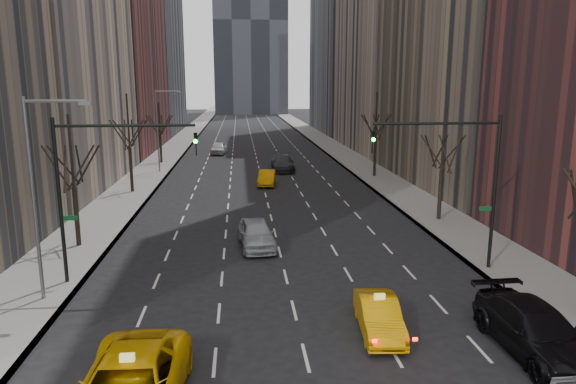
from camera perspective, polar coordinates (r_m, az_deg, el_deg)
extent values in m
cube|color=slate|center=(83.85, -12.28, 5.00)|extent=(4.50, 320.00, 0.15)
cube|color=slate|center=(84.49, 4.51, 5.28)|extent=(4.50, 320.00, 0.15)
cylinder|color=black|center=(33.12, -22.43, -2.51)|extent=(0.28, 0.28, 3.57)
cylinder|color=black|center=(32.44, -22.97, 4.20)|extent=(0.16, 0.16, 4.25)
cylinder|color=black|center=(33.31, -22.18, 2.88)|extent=(0.42, 1.80, 2.52)
cylinder|color=black|center=(32.60, -21.34, 2.77)|extent=(1.74, 0.72, 2.52)
cylinder|color=black|center=(31.84, -22.01, 2.52)|extent=(1.46, 1.25, 2.52)
cylinder|color=black|center=(31.80, -23.55, 2.39)|extent=(0.42, 1.80, 2.52)
cylinder|color=black|center=(32.53, -24.36, 2.51)|extent=(1.74, 0.72, 2.52)
cylinder|color=black|center=(33.28, -23.65, 2.76)|extent=(1.46, 1.25, 2.52)
cylinder|color=black|center=(48.29, -17.03, 2.39)|extent=(0.28, 0.28, 3.99)
cylinder|color=black|center=(47.81, -17.35, 7.56)|extent=(0.16, 0.16, 4.75)
cylinder|color=black|center=(48.70, -16.89, 6.30)|extent=(0.42, 1.80, 2.52)
cylinder|color=black|center=(48.03, -16.25, 6.27)|extent=(1.74, 0.72, 2.52)
cylinder|color=black|center=(47.23, -16.61, 6.16)|extent=(1.46, 1.25, 2.52)
cylinder|color=black|center=(47.11, -17.65, 6.08)|extent=(0.42, 1.80, 2.52)
cylinder|color=black|center=(47.79, -18.29, 6.12)|extent=(1.74, 0.72, 2.52)
cylinder|color=black|center=(48.58, -17.90, 6.22)|extent=(1.46, 1.25, 2.52)
cylinder|color=black|center=(65.89, -13.95, 4.67)|extent=(0.28, 0.28, 3.36)
cylinder|color=black|center=(65.56, -14.11, 7.86)|extent=(0.16, 0.16, 4.00)
cylinder|color=black|center=(66.43, -13.84, 7.26)|extent=(0.42, 1.80, 2.52)
cylinder|color=black|center=(65.79, -13.33, 7.24)|extent=(1.74, 0.72, 2.52)
cylinder|color=black|center=(64.97, -13.56, 7.17)|extent=(1.46, 1.25, 2.52)
cylinder|color=black|center=(64.80, -14.31, 7.13)|extent=(0.42, 1.80, 2.52)
cylinder|color=black|center=(65.45, -14.81, 7.14)|extent=(1.74, 0.72, 2.52)
cylinder|color=black|center=(66.26, -14.57, 7.21)|extent=(1.46, 1.25, 2.52)
cylinder|color=black|center=(23.96, 29.19, -0.42)|extent=(1.46, 1.25, 2.52)
cylinder|color=black|center=(38.28, 16.53, -0.26)|extent=(0.28, 0.28, 3.57)
cylinder|color=black|center=(37.69, 16.88, 5.56)|extent=(0.16, 0.16, 4.25)
cylinder|color=black|center=(38.62, 16.53, 4.38)|extent=(0.42, 1.80, 2.52)
cylinder|color=black|center=(38.37, 17.75, 4.26)|extent=(1.74, 0.72, 2.52)
cylinder|color=black|center=(37.54, 18.04, 4.09)|extent=(1.46, 1.25, 2.52)
cylinder|color=black|center=(36.95, 17.07, 4.04)|extent=(0.42, 1.80, 2.52)
cylinder|color=black|center=(37.22, 15.81, 4.16)|extent=(1.74, 0.72, 2.52)
cylinder|color=black|center=(38.06, 15.56, 4.33)|extent=(1.46, 1.25, 2.52)
cylinder|color=black|center=(55.09, 9.63, 3.85)|extent=(0.28, 0.28, 3.99)
cylinder|color=black|center=(54.67, 9.79, 8.38)|extent=(0.16, 0.16, 4.75)
cylinder|color=black|center=(55.60, 9.67, 7.26)|extent=(0.42, 1.80, 2.52)
cylinder|color=black|center=(55.25, 10.48, 7.20)|extent=(1.74, 0.72, 2.52)
cylinder|color=black|center=(54.39, 10.57, 7.13)|extent=(1.46, 1.25, 2.52)
cylinder|color=black|center=(53.89, 9.83, 7.11)|extent=(0.42, 1.80, 2.52)
cylinder|color=black|center=(54.26, 9.00, 7.17)|extent=(1.74, 0.72, 2.52)
cylinder|color=black|center=(55.11, 8.93, 7.24)|extent=(1.46, 1.25, 2.52)
cylinder|color=black|center=(26.71, -24.01, -1.03)|extent=(0.18, 0.18, 8.00)
cylinder|color=black|center=(25.34, -17.67, 7.04)|extent=(6.50, 0.14, 0.14)
imported|color=black|center=(24.94, -10.20, 5.26)|extent=(0.18, 0.22, 1.10)
sphere|color=#0CFF33|center=(24.74, -10.24, 5.56)|extent=(0.20, 0.20, 0.20)
cube|color=#0C5926|center=(26.76, -23.06, -2.69)|extent=(0.70, 0.04, 0.22)
cylinder|color=black|center=(28.45, 21.96, -0.13)|extent=(0.18, 0.18, 8.00)
cylinder|color=black|center=(26.63, 16.27, 7.33)|extent=(6.50, 0.14, 0.14)
imported|color=black|center=(25.69, 9.37, 5.48)|extent=(0.18, 0.22, 1.10)
sphere|color=#0CFF33|center=(25.50, 9.49, 5.77)|extent=(0.20, 0.20, 0.20)
cube|color=#0C5926|center=(28.43, 21.12, -1.72)|extent=(0.70, 0.04, 0.22)
cylinder|color=slate|center=(24.91, -26.41, -0.93)|extent=(0.16, 0.16, 9.00)
cylinder|color=slate|center=(23.97, -24.42, 9.19)|extent=(2.60, 0.14, 0.14)
cube|color=slate|center=(23.62, -21.61, 9.15)|extent=(0.50, 0.22, 0.15)
cylinder|color=slate|center=(58.60, -14.29, 6.58)|extent=(0.16, 0.16, 9.00)
cylinder|color=slate|center=(58.21, -13.22, 10.84)|extent=(2.60, 0.14, 0.14)
cube|color=slate|center=(58.07, -12.03, 10.80)|extent=(0.50, 0.22, 0.15)
imported|color=#E09804|center=(21.08, 10.06, -13.39)|extent=(1.83, 4.36, 1.40)
imported|color=#9D9FA5|center=(31.01, -3.52, -4.63)|extent=(2.43, 5.14, 1.70)
imported|color=black|center=(21.27, 25.78, -13.67)|extent=(2.62, 6.14, 1.77)
imported|color=orange|center=(50.21, -2.36, 1.60)|extent=(2.06, 4.58, 1.46)
imported|color=#2D2D32|center=(58.81, -0.59, 3.26)|extent=(2.48, 6.09, 1.77)
imported|color=silver|center=(73.59, -7.69, 4.85)|extent=(2.46, 5.10, 1.68)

